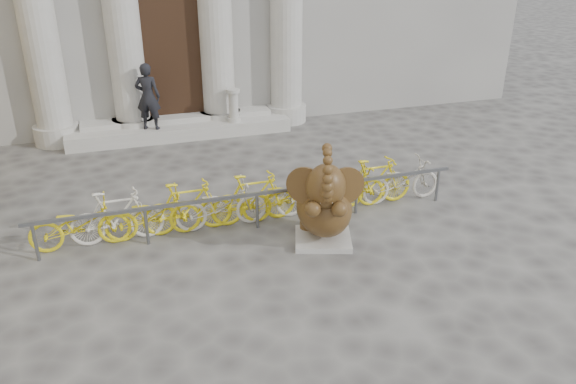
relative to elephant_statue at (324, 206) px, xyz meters
name	(u,v)px	position (x,y,z in m)	size (l,w,h in m)	color
ground	(283,353)	(-1.57, -2.60, -0.72)	(80.00, 80.00, 0.00)	#474442
entrance_steps	(181,129)	(-1.57, 6.80, -0.54)	(6.00, 1.20, 0.36)	#A8A59E
elephant_statue	(324,206)	(0.00, 0.00, 0.00)	(1.32, 1.57, 1.98)	#A8A59E
bike_rack	(254,198)	(-0.97, 1.16, -0.22)	(8.08, 0.53, 1.00)	slate
pedestrian	(148,97)	(-2.37, 6.53, 0.51)	(0.64, 0.42, 1.75)	black
balustrade_post	(234,107)	(-0.12, 6.50, 0.05)	(0.37, 0.37, 0.90)	#A8A59E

